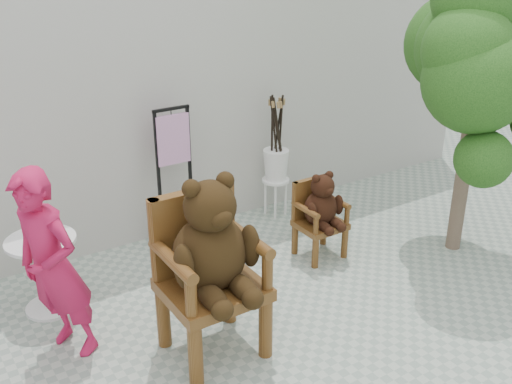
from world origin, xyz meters
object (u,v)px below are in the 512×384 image
person (53,267)px  display_stand (176,193)px  tree (478,46)px  stool_bucket (276,164)px  cafe_table (44,266)px  chair_big (210,254)px  chair_small (320,208)px

person → display_stand: 2.03m
tree → person: bearing=173.5°
stool_bucket → person: bearing=-156.9°
person → tree: 4.24m
person → cafe_table: person is taller
person → tree: tree is taller
chair_big → tree: (2.96, 0.11, 1.27)m
person → stool_bucket: person is taller
cafe_table → display_stand: bearing=18.6°
cafe_table → tree: tree is taller
display_stand → stool_bucket: size_ratio=1.04×
display_stand → chair_big: bearing=-107.6°
chair_big → person: size_ratio=0.94×
chair_small → person: person is taller
person → stool_bucket: bearing=85.6°
chair_big → display_stand: 1.91m
display_stand → stool_bucket: bearing=0.1°
chair_small → tree: tree is taller
stool_bucket → tree: 2.51m
chair_big → display_stand: chair_big is taller
chair_small → stool_bucket: bearing=80.4°
chair_small → cafe_table: (-2.64, 0.54, -0.09)m
cafe_table → stool_bucket: (2.82, 0.52, 0.20)m
chair_big → cafe_table: 1.66m
chair_big → person: person is taller
chair_small → person: bearing=-176.3°
display_stand → tree: tree is taller
chair_small → stool_bucket: stool_bucket is taller
chair_small → display_stand: (-1.11, 1.05, 0.05)m
chair_big → chair_small: bearing=23.9°
stool_bucket → chair_big: bearing=-135.9°
chair_small → display_stand: display_stand is taller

